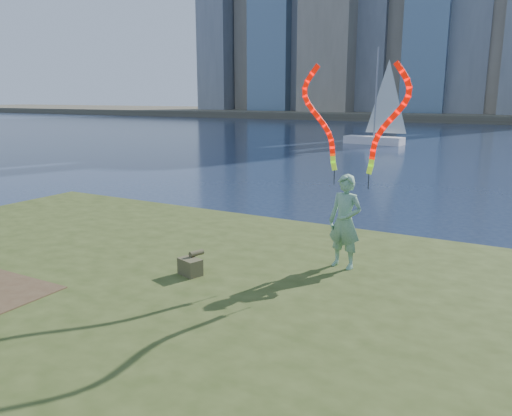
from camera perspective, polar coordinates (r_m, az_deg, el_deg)
The scene contains 6 objects.
ground at distance 10.45m, azimuth -10.99°, elevation -10.60°, with size 320.00×320.00×0.00m, color #1A2742.
grassy_knoll at distance 8.86m, azimuth -20.92°, elevation -13.25°, with size 20.00×18.00×0.80m.
far_shore at distance 102.52m, azimuth 26.04°, elevation 9.44°, with size 320.00×40.00×1.20m, color #484335.
woman_with_ribbons at distance 9.69m, azimuth 10.35°, elevation 1.18°, with size 2.11×0.58×4.20m.
canvas_bag at distance 9.51m, azimuth -7.48°, elevation -6.56°, with size 0.51×0.57×0.42m.
sailboat at distance 44.94m, azimuth 13.71°, elevation 8.87°, with size 5.44×2.17×8.17m.
Camera 1 is at (6.30, -7.26, 4.08)m, focal length 35.00 mm.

